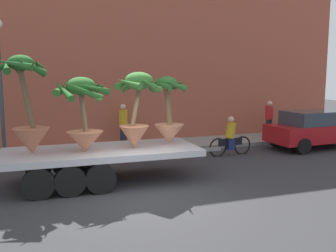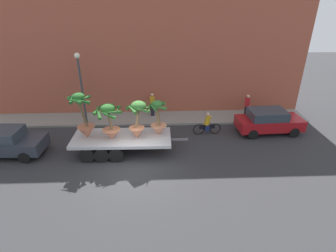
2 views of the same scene
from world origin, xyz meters
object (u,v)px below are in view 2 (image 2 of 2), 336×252
(pedestrian_near_gate, at_px, (247,106))
(pedestrian_far_left, at_px, (152,104))
(potted_palm_rear, at_px, (138,119))
(potted_palm_front, at_px, (158,121))
(trailing_car, at_px, (4,142))
(potted_palm_extra, at_px, (84,120))
(cyclist, at_px, (207,125))
(flatbed_trailer, at_px, (117,140))
(parked_car, at_px, (269,121))
(street_lamp, at_px, (81,80))
(potted_palm_middle, at_px, (110,121))

(pedestrian_near_gate, distance_m, pedestrian_far_left, 6.81)
(pedestrian_far_left, bearing_deg, potted_palm_rear, -97.97)
(potted_palm_front, bearing_deg, trailing_car, -178.60)
(potted_palm_extra, xyz_separation_m, cyclist, (7.20, 2.04, -1.41))
(flatbed_trailer, distance_m, potted_palm_rear, 1.88)
(flatbed_trailer, xyz_separation_m, parked_car, (9.52, 2.05, 0.07))
(pedestrian_far_left, xyz_separation_m, street_lamp, (-4.55, -1.17, 2.19))
(potted_palm_extra, distance_m, trailing_car, 4.78)
(pedestrian_near_gate, xyz_separation_m, pedestrian_far_left, (-6.78, 0.57, 0.00))
(potted_palm_rear, bearing_deg, pedestrian_far_left, 82.03)
(potted_palm_extra, height_order, trailing_car, potted_palm_extra)
(flatbed_trailer, bearing_deg, trailing_car, -179.65)
(cyclist, xyz_separation_m, street_lamp, (-8.12, 1.61, 2.56))
(potted_palm_front, bearing_deg, parked_car, 14.66)
(potted_palm_extra, distance_m, pedestrian_far_left, 6.13)
(pedestrian_far_left, bearing_deg, potted_palm_middle, -114.02)
(trailing_car, relative_size, pedestrian_far_left, 2.57)
(potted_palm_rear, bearing_deg, street_lamp, 135.51)
(pedestrian_near_gate, bearing_deg, trailing_car, -164.29)
(potted_palm_middle, relative_size, street_lamp, 0.43)
(potted_palm_rear, xyz_separation_m, pedestrian_far_left, (0.69, 4.96, -1.10))
(potted_palm_front, distance_m, parked_car, 7.49)
(flatbed_trailer, distance_m, cyclist, 5.85)
(potted_palm_middle, bearing_deg, trailing_car, 178.33)
(flatbed_trailer, distance_m, parked_car, 9.74)
(potted_palm_middle, relative_size, pedestrian_near_gate, 1.21)
(pedestrian_near_gate, bearing_deg, potted_palm_rear, -149.59)
(street_lamp, bearing_deg, parked_car, -7.25)
(potted_palm_middle, bearing_deg, potted_palm_front, 8.40)
(pedestrian_near_gate, distance_m, street_lamp, 11.56)
(parked_car, height_order, trailing_car, same)
(flatbed_trailer, xyz_separation_m, pedestrian_near_gate, (8.72, 4.19, 0.29))
(pedestrian_near_gate, bearing_deg, potted_palm_middle, -153.92)
(potted_palm_front, xyz_separation_m, street_lamp, (-4.96, 3.42, 1.37))
(parked_car, bearing_deg, cyclist, -179.06)
(potted_palm_rear, bearing_deg, flatbed_trailer, 170.95)
(potted_palm_front, bearing_deg, cyclist, 29.82)
(cyclist, bearing_deg, pedestrian_far_left, 142.05)
(trailing_car, distance_m, pedestrian_near_gate, 15.62)
(flatbed_trailer, bearing_deg, potted_palm_rear, -9.05)
(flatbed_trailer, relative_size, pedestrian_far_left, 3.83)
(potted_palm_front, bearing_deg, street_lamp, 145.40)
(potted_palm_middle, xyz_separation_m, street_lamp, (-2.34, 3.81, 1.19))
(potted_palm_front, bearing_deg, potted_palm_middle, -171.60)
(flatbed_trailer, bearing_deg, street_lamp, 126.03)
(trailing_car, bearing_deg, cyclist, 9.71)
(pedestrian_far_left, bearing_deg, pedestrian_near_gate, -4.83)
(potted_palm_rear, height_order, trailing_car, potted_palm_rear)
(cyclist, distance_m, trailing_car, 11.99)
(potted_palm_middle, xyz_separation_m, cyclist, (5.78, 2.20, -1.37))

